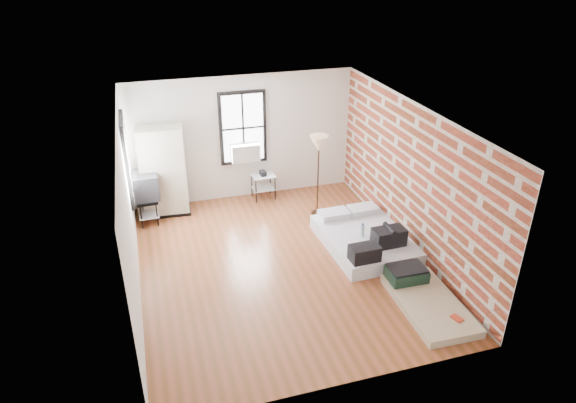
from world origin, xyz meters
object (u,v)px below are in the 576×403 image
object	(u,v)px
mattress_bare	(423,297)
floor_lamp	(319,147)
mattress_main	(366,238)
tv_stand	(145,187)
wardrobe	(163,172)
side_table	(263,180)

from	to	relation	value
mattress_bare	floor_lamp	distance (m)	3.75
mattress_main	tv_stand	xyz separation A→B (m)	(-3.96, 2.29, 0.59)
mattress_main	floor_lamp	bearing A→B (deg)	104.34
mattress_main	wardrobe	xyz separation A→B (m)	(-3.55, 2.53, 0.79)
mattress_main	floor_lamp	size ratio (longest dim) A/B	1.18
mattress_main	mattress_bare	xyz separation A→B (m)	(0.19, -1.86, -0.07)
mattress_bare	wardrobe	distance (m)	5.84
wardrobe	floor_lamp	world-z (taller)	wardrobe
mattress_main	tv_stand	size ratio (longest dim) A/B	1.96
mattress_main	floor_lamp	distance (m)	2.10
side_table	floor_lamp	xyz separation A→B (m)	(0.93, -1.06, 1.08)
mattress_main	side_table	size ratio (longest dim) A/B	3.11
wardrobe	tv_stand	world-z (taller)	wardrobe
mattress_main	floor_lamp	xyz separation A→B (m)	(-0.45, 1.55, 1.35)
wardrobe	floor_lamp	size ratio (longest dim) A/B	1.09
mattress_bare	mattress_main	bearing A→B (deg)	97.38
floor_lamp	tv_stand	distance (m)	3.67
mattress_main	side_table	world-z (taller)	side_table
wardrobe	side_table	size ratio (longest dim) A/B	2.87
wardrobe	tv_stand	distance (m)	0.52
mattress_main	side_table	xyz separation A→B (m)	(-1.38, 2.60, 0.28)
tv_stand	mattress_bare	bearing A→B (deg)	-46.94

